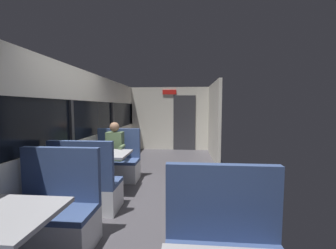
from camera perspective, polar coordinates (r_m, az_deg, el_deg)
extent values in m
cube|color=#423F44|center=(3.94, -4.42, -18.98)|extent=(3.30, 9.20, 0.02)
cube|color=beige|center=(4.24, -24.56, -10.70)|extent=(0.08, 8.40, 0.95)
cube|color=beige|center=(4.12, -25.29, 10.23)|extent=(0.08, 8.40, 0.60)
cube|color=black|center=(4.11, -25.08, 0.83)|extent=(0.03, 8.40, 0.75)
cube|color=#2D2D30|center=(4.10, -24.72, 0.83)|extent=(0.06, 0.08, 0.75)
cube|color=#2D2D30|center=(6.01, -14.86, 2.21)|extent=(0.06, 0.08, 0.75)
cube|color=#2D2D30|center=(8.02, -9.84, 2.89)|extent=(0.06, 0.08, 0.75)
cube|color=beige|center=(7.79, 0.41, 1.62)|extent=(2.90, 0.08, 2.30)
cube|color=#333338|center=(7.73, 4.45, 0.46)|extent=(0.80, 0.04, 2.00)
cube|color=red|center=(7.74, 0.38, 8.78)|extent=(0.50, 0.03, 0.16)
cube|color=beige|center=(6.63, 12.22, 0.96)|extent=(0.08, 2.40, 2.30)
cube|color=silver|center=(2.93, -28.89, -23.89)|extent=(0.95, 0.50, 0.39)
cube|color=#384C7A|center=(2.84, -29.08, -19.87)|extent=(0.95, 0.50, 0.06)
cube|color=#384C7A|center=(2.88, -27.00, -11.88)|extent=(0.95, 0.08, 0.65)
cylinder|color=#9E9EA3|center=(4.15, -16.78, -12.61)|extent=(0.10, 0.10, 0.70)
cube|color=#99999E|center=(4.06, -16.90, -7.61)|extent=(0.90, 0.70, 0.04)
cube|color=silver|center=(3.63, -20.71, -17.86)|extent=(0.95, 0.50, 0.39)
cube|color=#384C7A|center=(3.55, -20.82, -14.50)|extent=(0.95, 0.50, 0.06)
cube|color=#384C7A|center=(3.27, -22.60, -9.74)|extent=(0.95, 0.08, 0.65)
cube|color=silver|center=(4.79, -13.78, -12.13)|extent=(0.95, 0.50, 0.39)
cube|color=#384C7A|center=(4.73, -13.84, -9.52)|extent=(0.95, 0.50, 0.06)
cube|color=#384C7A|center=(4.85, -13.13, -4.86)|extent=(0.95, 0.08, 0.65)
cube|color=#384C7A|center=(1.94, 14.47, -19.70)|extent=(0.95, 0.08, 0.65)
cube|color=#26262D|center=(4.78, -13.79, -11.79)|extent=(0.30, 0.36, 0.45)
cube|color=#59724C|center=(4.61, -14.11, -5.69)|extent=(0.34, 0.22, 0.60)
sphere|color=#8C664C|center=(4.54, -14.30, -0.64)|extent=(0.20, 0.20, 0.20)
cylinder|color=#59724C|center=(4.51, -17.28, -5.73)|extent=(0.07, 0.28, 0.07)
cylinder|color=#59724C|center=(4.38, -12.39, -5.94)|extent=(0.07, 0.28, 0.07)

